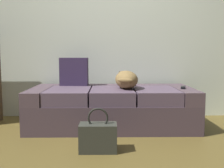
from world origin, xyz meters
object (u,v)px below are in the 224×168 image
couch (112,107)px  throw_pillow (74,72)px  dog_tan (126,79)px  handbag (98,137)px  tv_remote (183,87)px

couch → throw_pillow: (-0.46, 0.25, 0.39)m
dog_tan → handbag: 0.97m
handbag → tv_remote: bearing=39.8°
dog_tan → throw_pillow: 0.68m
dog_tan → tv_remote: size_ratio=3.92×
couch → dog_tan: dog_tan is taller
couch → handbag: bearing=-98.9°
handbag → throw_pillow: bearing=106.9°
dog_tan → couch: bearing=173.6°
throw_pillow → dog_tan: bearing=-23.1°
dog_tan → handbag: dog_tan is taller
dog_tan → handbag: bearing=-109.4°
dog_tan → tv_remote: 0.65m
couch → handbag: size_ratio=4.88×
dog_tan → throw_pillow: size_ratio=1.73×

